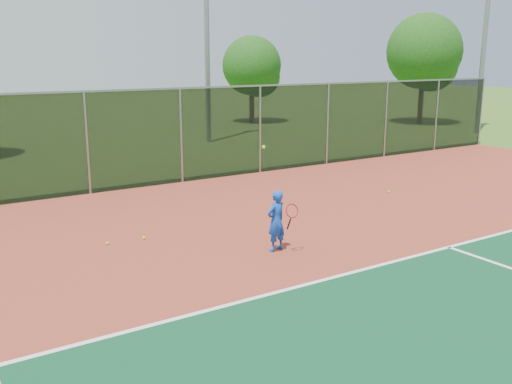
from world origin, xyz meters
TOP-DOWN VIEW (x-y plane):
  - court_apron at (0.00, 2.00)m, footprint 30.00×20.00m
  - fence_back at (0.00, 12.00)m, footprint 30.00×0.06m
  - tennis_player at (-1.22, 4.83)m, footprint 0.59×0.62m
  - practice_ball_1 at (-4.09, 7.09)m, footprint 0.07×0.07m
  - practice_ball_2 at (-3.28, 7.02)m, footprint 0.07×0.07m
  - practice_ball_3 at (4.56, 7.31)m, footprint 0.07×0.07m
  - floodlight_ne at (18.61, 14.82)m, footprint 0.90×0.40m
  - tree_back_mid at (11.04, 25.19)m, footprint 3.55×3.55m
  - tree_back_right at (19.27, 19.21)m, footprint 4.40×4.40m

SIDE VIEW (x-z plane):
  - court_apron at x=0.00m, z-range 0.00..0.02m
  - practice_ball_1 at x=-4.09m, z-range 0.02..0.09m
  - practice_ball_2 at x=-3.28m, z-range 0.02..0.09m
  - practice_ball_3 at x=4.56m, z-range 0.02..0.09m
  - tennis_player at x=-1.22m, z-range -0.45..1.79m
  - fence_back at x=0.00m, z-range 0.05..3.08m
  - tree_back_mid at x=11.04m, z-range 0.66..5.88m
  - tree_back_right at x=19.27m, z-range 0.82..7.29m
  - floodlight_ne at x=18.61m, z-range 0.77..12.47m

